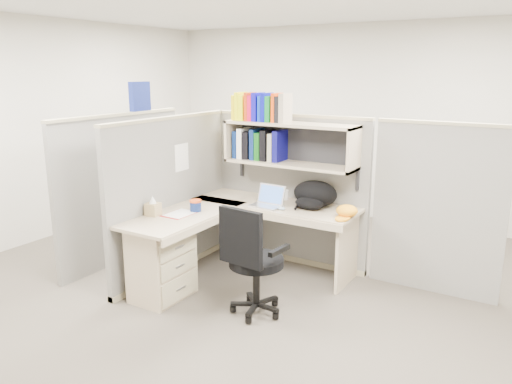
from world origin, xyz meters
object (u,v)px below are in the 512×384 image
Objects in this scene: backpack at (313,195)px; task_chair at (253,277)px; desk at (193,248)px; snack_canister at (196,205)px; laptop at (266,196)px.

backpack is 1.16m from task_chair.
desk is 0.42m from snack_canister.
desk is 1.29m from backpack.
backpack reaches higher than laptop.
snack_canister is 0.12× the size of task_chair.
desk is at bearing 170.13° from task_chair.
backpack reaches higher than task_chair.
laptop is 2.64× the size of snack_canister.
snack_canister is (-0.51, -0.49, -0.05)m from laptop.
desk is 0.90m from laptop.
task_chair is at bearing -91.88° from backpack.
desk is 5.71× the size of laptop.
task_chair is (-0.06, -1.04, -0.51)m from backpack.
task_chair is (0.75, -0.13, -0.09)m from desk.
laptop is 1.03m from task_chair.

